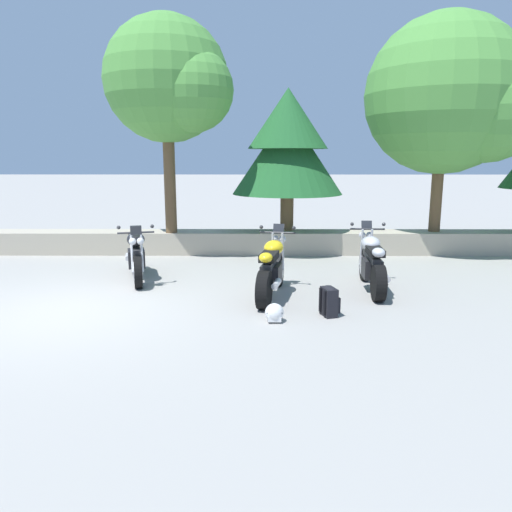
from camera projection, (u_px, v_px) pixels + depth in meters
name	position (u px, v px, depth m)	size (l,w,h in m)	color
ground_plane	(69.00, 311.00, 7.72)	(120.00, 120.00, 0.00)	gray
stone_wall	(140.00, 242.00, 12.36)	(36.00, 0.80, 0.55)	#A89E89
motorcycle_black_near_left	(136.00, 255.00, 9.64)	(0.88, 2.03, 1.18)	black
motorcycle_yellow_centre	(272.00, 269.00, 8.46)	(0.74, 2.05, 1.18)	black
motorcycle_silver_far_right	(372.00, 264.00, 8.89)	(0.67, 2.07, 1.18)	black
rider_backpack	(329.00, 300.00, 7.45)	(0.31, 0.34, 0.47)	black
rider_helmet	(274.00, 313.00, 7.19)	(0.28, 0.28, 0.28)	silver
leafy_tree_far_left	(172.00, 82.00, 11.31)	(3.05, 2.90, 5.06)	brown
pine_tree_mid_left	(288.00, 144.00, 12.09)	(2.76, 2.76, 3.50)	brown
leafy_tree_mid_right	(453.00, 98.00, 11.55)	(3.94, 3.75, 5.16)	brown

